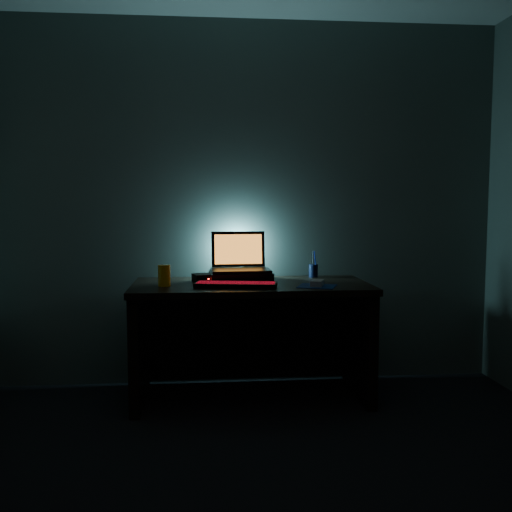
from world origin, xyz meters
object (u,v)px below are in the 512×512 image
(laptop, at_px, (240,262))
(pen_cup, at_px, (313,271))
(router, at_px, (206,278))
(keyboard, at_px, (236,285))
(mouse, at_px, (317,283))
(juice_glass, at_px, (164,276))

(laptop, xyz_separation_m, pen_cup, (0.51, 0.09, -0.08))
(router, bearing_deg, laptop, 2.92)
(keyboard, relative_size, mouse, 4.53)
(pen_cup, bearing_deg, keyboard, -142.70)
(mouse, distance_m, juice_glass, 0.94)
(laptop, bearing_deg, router, -163.31)
(juice_glass, bearing_deg, keyboard, -11.30)
(router, bearing_deg, pen_cup, -3.84)
(keyboard, distance_m, mouse, 0.50)
(laptop, xyz_separation_m, keyboard, (-0.04, -0.34, -0.11))
(laptop, distance_m, juice_glass, 0.54)
(keyboard, distance_m, juice_glass, 0.45)
(laptop, bearing_deg, mouse, -40.84)
(mouse, distance_m, router, 0.73)
(pen_cup, bearing_deg, laptop, -170.31)
(mouse, height_order, router, router)
(keyboard, xyz_separation_m, pen_cup, (0.56, 0.42, 0.03))
(laptop, relative_size, pen_cup, 4.43)
(keyboard, bearing_deg, laptop, 92.90)
(mouse, height_order, pen_cup, pen_cup)
(mouse, bearing_deg, router, 178.76)
(mouse, bearing_deg, pen_cup, 102.80)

